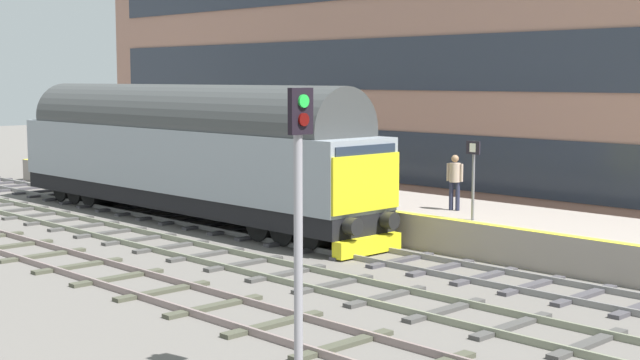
{
  "coord_description": "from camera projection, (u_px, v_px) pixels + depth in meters",
  "views": [
    {
      "loc": [
        -18.05,
        -19.02,
        4.91
      ],
      "look_at": [
        0.2,
        -0.08,
        1.92
      ],
      "focal_mm": 50.68,
      "sensor_mm": 36.0,
      "label": 1
    }
  ],
  "objects": [
    {
      "name": "signal_post_near",
      "position": [
        299.0,
        206.0,
        13.89
      ],
      "size": [
        0.44,
        0.22,
        4.76
      ],
      "color": "gray",
      "rests_on": "ground"
    },
    {
      "name": "waiting_passenger",
      "position": [
        455.0,
        177.0,
        26.61
      ],
      "size": [
        0.43,
        0.49,
        1.64
      ],
      "rotation": [
        0.0,
        0.0,
        1.88
      ],
      "color": "#25283F",
      "rests_on": "station_platform"
    },
    {
      "name": "track_adjacent_far_west",
      "position": [
        118.0,
        277.0,
        22.05
      ],
      "size": [
        2.5,
        60.0,
        0.15
      ],
      "color": "gray",
      "rests_on": "ground"
    },
    {
      "name": "platform_number_sign",
      "position": [
        473.0,
        168.0,
        24.71
      ],
      "size": [
        0.1,
        0.44,
        2.18
      ],
      "color": "slate",
      "rests_on": "station_platform"
    },
    {
      "name": "track_main",
      "position": [
        313.0,
        243.0,
        26.6
      ],
      "size": [
        2.5,
        60.0,
        0.15
      ],
      "color": "slate",
      "rests_on": "ground"
    },
    {
      "name": "ground_plane",
      "position": [
        313.0,
        245.0,
        26.61
      ],
      "size": [
        140.0,
        140.0,
        0.0
      ],
      "primitive_type": "plane",
      "color": "#635E59",
      "rests_on": "ground"
    },
    {
      "name": "station_platform",
      "position": [
        394.0,
        215.0,
        29.03
      ],
      "size": [
        4.0,
        44.0,
        1.01
      ],
      "color": "gray",
      "rests_on": "ground"
    },
    {
      "name": "diesel_locomotive",
      "position": [
        181.0,
        149.0,
        31.05
      ],
      "size": [
        2.74,
        17.87,
        4.68
      ],
      "color": "black",
      "rests_on": "ground"
    },
    {
      "name": "station_building",
      "position": [
        395.0,
        69.0,
        36.56
      ],
      "size": [
        4.27,
        35.52,
        10.51
      ],
      "color": "#A27565",
      "rests_on": "ground"
    },
    {
      "name": "track_adjacent_west",
      "position": [
        225.0,
        259.0,
        24.33
      ],
      "size": [
        2.5,
        60.0,
        0.15
      ],
      "color": "gray",
      "rests_on": "ground"
    }
  ]
}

